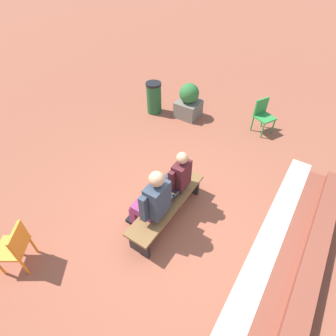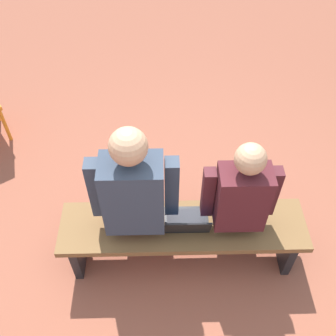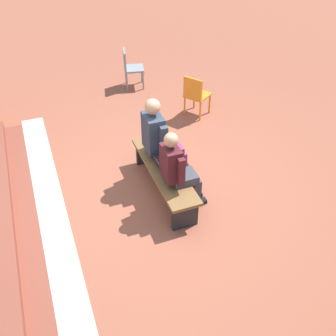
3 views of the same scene
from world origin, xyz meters
name	(u,v)px [view 1 (image 1 of 3)]	position (x,y,z in m)	size (l,w,h in m)	color
ground_plane	(173,227)	(0.00, 0.00, 0.00)	(60.00, 60.00, 0.00)	brown
concrete_strip	(258,267)	(-0.12, 1.50, 0.00)	(5.88, 0.40, 0.01)	#B7B2A8
brick_steps	(297,283)	(-0.12, 2.05, 0.12)	(5.08, 0.60, 0.30)	brown
bench	(167,206)	(-0.12, -0.19, 0.35)	(1.80, 0.44, 0.45)	brown
person_student	(176,178)	(-0.49, -0.25, 0.69)	(0.51, 0.64, 1.28)	#383842
person_adult	(152,201)	(0.22, -0.26, 0.75)	(0.59, 0.74, 1.42)	#7F2D5B
laptop	(169,199)	(-0.14, -0.17, 0.50)	(0.32, 0.29, 0.21)	black
plastic_chair_near_bench_right	(15,246)	(1.81, -1.56, 0.48)	(0.58, 0.58, 0.84)	orange
plastic_chair_by_pillar	(263,114)	(-3.74, 0.25, 0.48)	(0.56, 0.56, 0.84)	#2D893D
planter	(189,102)	(-3.32, -1.63, 0.44)	(0.60, 0.60, 0.94)	#6B665B
litter_bin	(154,98)	(-3.00, -2.54, 0.43)	(0.42, 0.42, 0.86)	#23562D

